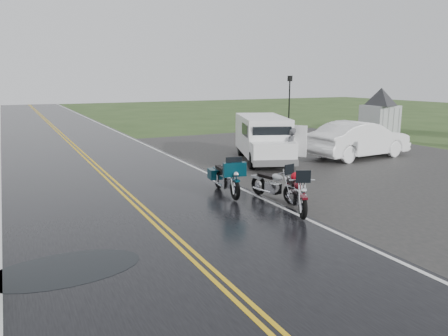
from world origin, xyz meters
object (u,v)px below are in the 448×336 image
object	(u,v)px
motorcycle_red	(303,198)
motorcycle_teal	(235,181)
motorcycle_silver	(291,187)
lamp_post_far_right	(289,104)
sedan_white	(360,140)
visitor_center	(381,99)
person_at_van	(291,149)
van_white	(252,145)

from	to	relation	value
motorcycle_red	motorcycle_teal	world-z (taller)	motorcycle_teal
motorcycle_silver	lamp_post_far_right	xyz separation A→B (m)	(10.44, 15.05, 1.42)
motorcycle_red	motorcycle_silver	size ratio (longest dim) A/B	1.09
motorcycle_silver	sedan_white	distance (m)	9.45
visitor_center	motorcycle_red	size ratio (longest dim) A/B	7.09
motorcycle_teal	lamp_post_far_right	bearing A→B (deg)	57.91
lamp_post_far_right	motorcycle_silver	bearing A→B (deg)	-124.75
motorcycle_red	motorcycle_teal	xyz separation A→B (m)	(-0.76, 2.51, 0.03)
motorcycle_teal	motorcycle_silver	bearing A→B (deg)	-33.50
person_at_van	sedan_white	bearing A→B (deg)	148.68
visitor_center	motorcycle_teal	bearing A→B (deg)	-148.19
motorcycle_teal	van_white	xyz separation A→B (m)	(3.00, 4.07, 0.38)
motorcycle_red	person_at_van	bearing A→B (deg)	81.70
person_at_van	lamp_post_far_right	distance (m)	12.69
motorcycle_silver	sedan_white	world-z (taller)	sedan_white
visitor_center	person_at_van	distance (m)	14.52
motorcycle_teal	lamp_post_far_right	size ratio (longest dim) A/B	0.58
lamp_post_far_right	motorcycle_teal	bearing A→B (deg)	-130.22
motorcycle_red	sedan_white	xyz separation A→B (m)	(8.37, 6.66, 0.22)
motorcycle_red	person_at_van	xyz separation A→B (m)	(3.81, 6.00, 0.21)
visitor_center	motorcycle_silver	bearing A→B (deg)	-143.31
motorcycle_red	person_at_van	size ratio (longest dim) A/B	1.29
van_white	sedan_white	world-z (taller)	van_white
motorcycle_red	lamp_post_far_right	xyz separation A→B (m)	(10.99, 16.40, 1.37)
visitor_center	motorcycle_silver	world-z (taller)	visitor_center
person_at_van	motorcycle_silver	bearing A→B (deg)	15.43
motorcycle_teal	sedan_white	world-z (taller)	sedan_white
motorcycle_red	lamp_post_far_right	size ratio (longest dim) A/B	0.56
motorcycle_red	motorcycle_teal	size ratio (longest dim) A/B	0.96
visitor_center	van_white	xyz separation A→B (m)	(-14.12, -6.55, -1.33)
person_at_van	sedan_white	size ratio (longest dim) A/B	0.33
motorcycle_teal	van_white	size ratio (longest dim) A/B	0.43
visitor_center	person_at_van	bearing A→B (deg)	-150.40
motorcycle_teal	van_white	distance (m)	5.07
motorcycle_red	motorcycle_silver	distance (m)	1.46
motorcycle_teal	sedan_white	size ratio (longest dim) A/B	0.44
motorcycle_red	lamp_post_far_right	bearing A→B (deg)	80.27
motorcycle_teal	person_at_van	world-z (taller)	person_at_van
visitor_center	sedan_white	distance (m)	10.39
van_white	person_at_van	bearing A→B (deg)	0.09
visitor_center	sedan_white	size ratio (longest dim) A/B	2.98
motorcycle_teal	sedan_white	distance (m)	10.02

